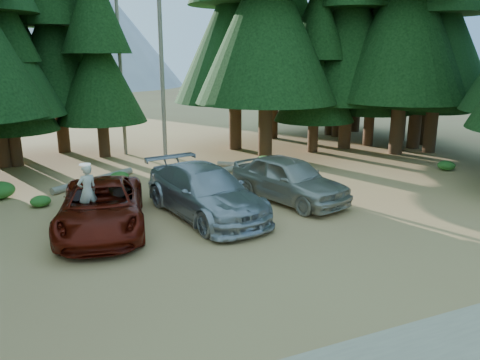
% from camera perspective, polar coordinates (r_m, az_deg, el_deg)
% --- Properties ---
extents(ground, '(160.00, 160.00, 0.00)m').
position_cam_1_polar(ground, '(14.07, 2.81, -8.66)').
color(ground, '#B6814D').
rests_on(ground, ground).
extents(forest_belt_north, '(36.00, 7.00, 22.00)m').
position_cam_1_polar(forest_belt_north, '(27.74, -10.93, 2.95)').
color(forest_belt_north, black).
rests_on(forest_belt_north, ground).
extents(snag_front, '(0.24, 0.24, 12.00)m').
position_cam_1_polar(snag_front, '(26.86, -9.61, 15.52)').
color(snag_front, '#6B6156').
rests_on(snag_front, ground).
extents(snag_back, '(0.20, 0.20, 10.00)m').
position_cam_1_polar(snag_back, '(27.93, -14.38, 13.19)').
color(snag_back, '#6B6156').
rests_on(snag_back, ground).
extents(mountain_peak, '(48.00, 50.00, 28.00)m').
position_cam_1_polar(mountain_peak, '(100.09, -22.61, 17.89)').
color(mountain_peak, gray).
rests_on(mountain_peak, ground).
extents(red_pickup, '(3.68, 6.19, 1.61)m').
position_cam_1_polar(red_pickup, '(16.10, -16.51, -3.13)').
color(red_pickup, '#601208').
rests_on(red_pickup, ground).
extents(silver_minivan_center, '(3.52, 6.48, 1.78)m').
position_cam_1_polar(silver_minivan_center, '(16.87, -4.26, -1.42)').
color(silver_minivan_center, '#A5A8AD').
rests_on(silver_minivan_center, ground).
extents(silver_minivan_right, '(3.52, 5.66, 1.80)m').
position_cam_1_polar(silver_minivan_right, '(18.64, 5.96, 0.15)').
color(silver_minivan_right, '#A8A495').
rests_on(silver_minivan_right, ground).
extents(frisbee_player, '(0.75, 0.62, 1.76)m').
position_cam_1_polar(frisbee_player, '(15.70, -18.12, -1.27)').
color(frisbee_player, beige).
rests_on(frisbee_player, ground).
extents(log_left, '(3.87, 2.69, 0.32)m').
position_cam_1_polar(log_left, '(22.20, -17.32, -0.03)').
color(log_left, '#6B6156').
rests_on(log_left, ground).
extents(log_mid, '(2.71, 2.15, 0.26)m').
position_cam_1_polar(log_mid, '(24.22, 0.93, 1.81)').
color(log_mid, '#6B6156').
rests_on(log_mid, ground).
extents(log_right, '(4.90, 1.65, 0.32)m').
position_cam_1_polar(log_right, '(22.55, -3.70, 0.86)').
color(log_right, '#6B6156').
rests_on(log_right, ground).
extents(shrub_left, '(0.76, 0.76, 0.42)m').
position_cam_1_polar(shrub_left, '(19.57, -23.15, -2.38)').
color(shrub_left, '#336B20').
rests_on(shrub_left, ground).
extents(shrub_center_left, '(0.88, 0.88, 0.49)m').
position_cam_1_polar(shrub_center_left, '(22.12, -14.47, 0.36)').
color(shrub_center_left, '#336B20').
rests_on(shrub_center_left, ground).
extents(shrub_center_right, '(0.77, 0.77, 0.42)m').
position_cam_1_polar(shrub_center_right, '(21.28, -6.40, 0.09)').
color(shrub_center_right, '#336B20').
rests_on(shrub_center_right, ground).
extents(shrub_right, '(1.01, 1.01, 0.55)m').
position_cam_1_polar(shrub_right, '(21.87, 4.88, 0.71)').
color(shrub_right, '#336B20').
rests_on(shrub_right, ground).
extents(shrub_far_right, '(1.24, 1.24, 0.68)m').
position_cam_1_polar(shrub_far_right, '(23.91, 3.01, 2.13)').
color(shrub_far_right, '#336B20').
rests_on(shrub_far_right, ground).
extents(shrub_edge_east, '(0.86, 0.86, 0.47)m').
position_cam_1_polar(shrub_edge_east, '(25.92, 23.85, 1.63)').
color(shrub_edge_east, '#336B20').
rests_on(shrub_edge_east, ground).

